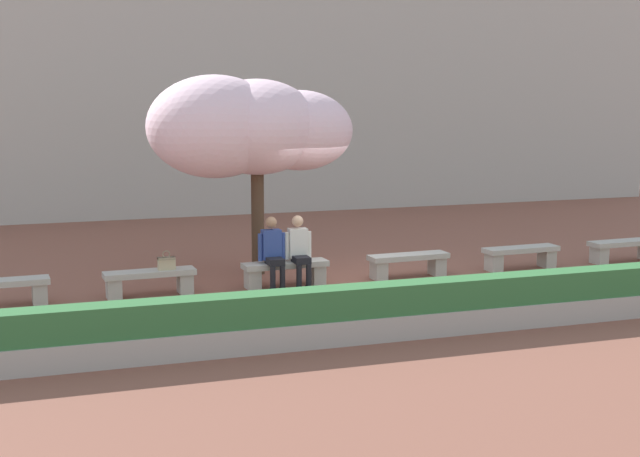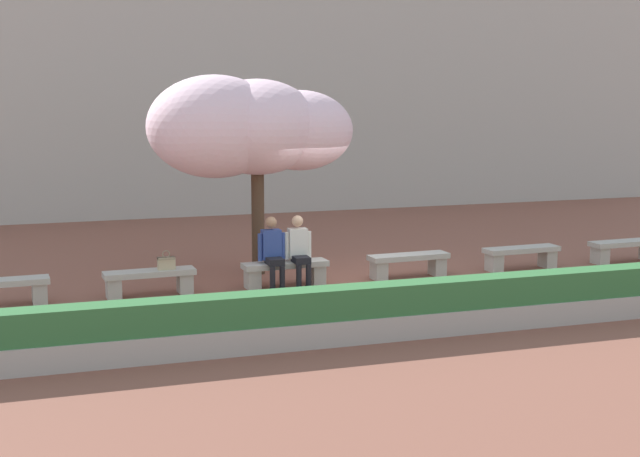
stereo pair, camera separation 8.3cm
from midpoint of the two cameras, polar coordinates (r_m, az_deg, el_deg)
ground_plane at (r=16.73m, az=1.96°, el=-3.40°), size 100.00×100.00×0.00m
building_facade at (r=27.45m, az=-6.49°, el=11.54°), size 28.00×4.00×9.73m
stone_bench_west_end at (r=15.68m, az=-19.65°, el=-3.65°), size 1.60×0.48×0.45m
stone_bench_near_west at (r=15.80m, az=-10.70°, el=-3.19°), size 1.60×0.48×0.45m
stone_bench_center at (r=16.29m, az=-2.10°, el=-2.68°), size 1.60×0.48×0.45m
stone_bench_near_east at (r=17.13m, az=5.83°, el=-2.15°), size 1.60×0.48×0.45m
stone_bench_east_end at (r=18.26m, az=12.89°, el=-1.64°), size 1.60×0.48×0.45m
stone_bench_far_east at (r=19.63m, az=19.05°, el=-1.18°), size 1.60×0.48×0.45m
person_seated_left at (r=16.10m, az=-2.91°, el=-1.36°), size 0.51×0.68×1.29m
person_seated_right at (r=16.24m, az=-1.21°, el=-1.27°), size 0.51×0.69×1.29m
handbag at (r=15.77m, az=-9.66°, el=-2.14°), size 0.30×0.15×0.34m
cherry_tree_main at (r=17.05m, az=-4.36°, el=6.44°), size 3.97×2.67×3.84m
planter_hedge_foreground at (r=13.25m, az=7.66°, el=-5.04°), size 17.99×0.50×0.80m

